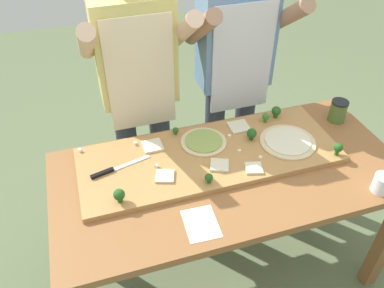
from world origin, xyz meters
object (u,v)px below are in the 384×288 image
(pizza_slice_near_right, at_px, (153,146))
(cheese_crumble_e, at_px, (229,136))
(cheese_crumble_f, at_px, (157,166))
(sauce_jar, at_px, (338,111))
(pizza_slice_center, at_px, (239,127))
(broccoli_floret_front_right, at_px, (338,148))
(broccoli_floret_front_left, at_px, (209,178))
(broccoli_floret_back_mid, at_px, (266,117))
(chefs_knife, at_px, (113,170))
(flour_cup, at_px, (382,184))
(pizza_slice_far_right, at_px, (219,165))
(cook_left, at_px, (138,82))
(pizza_slice_near_left, at_px, (165,176))
(recipe_note, at_px, (201,224))
(cook_right, at_px, (234,68))
(prep_table, at_px, (229,186))
(cheese_crumble_a, at_px, (239,151))
(broccoli_floret_front_mid, at_px, (276,111))
(pizza_whole_cheese_artichoke, at_px, (288,142))
(broccoli_floret_center_right, at_px, (119,195))
(cheese_crumble_b, at_px, (80,150))
(pizza_slice_far_left, at_px, (254,168))
(broccoli_floret_back_left, at_px, (252,134))
(broccoli_floret_back_right, at_px, (176,130))
(cheese_crumble_d, at_px, (135,143))
(cheese_crumble_c, at_px, (260,158))
(pizza_whole_pesto_green, at_px, (204,142))

(pizza_slice_near_right, height_order, cheese_crumble_e, cheese_crumble_e)
(cheese_crumble_f, bearing_deg, sauce_jar, 5.70)
(pizza_slice_center, bearing_deg, broccoli_floret_front_right, -43.11)
(broccoli_floret_front_left, bearing_deg, broccoli_floret_back_mid, 37.72)
(chefs_knife, relative_size, flour_cup, 3.43)
(pizza_slice_far_right, distance_m, cook_left, 0.64)
(pizza_slice_near_left, height_order, recipe_note, pizza_slice_near_left)
(pizza_slice_near_left, relative_size, cook_right, 0.05)
(broccoli_floret_front_right, relative_size, cheese_crumble_e, 4.80)
(prep_table, xyz_separation_m, pizza_slice_near_right, (-0.31, 0.25, 0.14))
(cheese_crumble_a, bearing_deg, cheese_crumble_f, 177.62)
(pizza_slice_near_right, relative_size, broccoli_floret_front_mid, 1.43)
(pizza_whole_cheese_artichoke, xyz_separation_m, cheese_crumble_a, (-0.26, 0.00, -0.00))
(pizza_whole_cheese_artichoke, relative_size, pizza_slice_center, 2.73)
(pizza_slice_center, bearing_deg, cheese_crumble_e, -141.80)
(pizza_slice_near_left, height_order, broccoli_floret_center_right, broccoli_floret_center_right)
(pizza_whole_cheese_artichoke, bearing_deg, flour_cup, -57.82)
(chefs_knife, height_order, broccoli_floret_center_right, broccoli_floret_center_right)
(cheese_crumble_a, bearing_deg, pizza_slice_far_right, -152.82)
(cheese_crumble_f, distance_m, cook_right, 0.77)
(broccoli_floret_back_mid, xyz_separation_m, cheese_crumble_b, (-0.97, 0.05, -0.03))
(pizza_slice_far_left, relative_size, broccoli_floret_front_right, 1.17)
(pizza_slice_near_right, distance_m, sauce_jar, 1.03)
(chefs_knife, height_order, pizza_slice_center, chefs_knife)
(pizza_slice_near_left, distance_m, broccoli_floret_back_left, 0.51)
(chefs_knife, relative_size, broccoli_floret_back_left, 4.60)
(pizza_slice_far_left, height_order, pizza_slice_center, same)
(broccoli_floret_front_mid, xyz_separation_m, cheese_crumble_e, (-0.30, -0.09, -0.03))
(broccoli_floret_back_right, relative_size, flour_cup, 0.48)
(pizza_slice_near_right, bearing_deg, sauce_jar, -2.62)
(pizza_whole_cheese_artichoke, xyz_separation_m, cook_right, (-0.10, 0.50, 0.17))
(prep_table, relative_size, cheese_crumble_d, 103.56)
(pizza_slice_near_left, height_order, cheese_crumble_a, cheese_crumble_a)
(cheese_crumble_c, xyz_separation_m, cook_left, (-0.46, 0.57, 0.17))
(pizza_slice_center, xyz_separation_m, cheese_crumble_e, (-0.08, -0.06, 0.00))
(broccoli_floret_back_right, distance_m, broccoli_floret_front_right, 0.80)
(pizza_whole_cheese_artichoke, xyz_separation_m, broccoli_floret_front_mid, (0.04, 0.22, 0.03))
(pizza_slice_near_left, relative_size, broccoli_floret_back_right, 2.04)
(broccoli_floret_back_left, height_order, cheese_crumble_c, broccoli_floret_back_left)
(cheese_crumble_b, height_order, cheese_crumble_c, cheese_crumble_b)
(pizza_slice_far_left, height_order, broccoli_floret_back_mid, broccoli_floret_back_mid)
(chefs_knife, xyz_separation_m, broccoli_floret_center_right, (0.00, -0.20, 0.03))
(prep_table, height_order, pizza_slice_center, pizza_slice_center)
(broccoli_floret_back_left, bearing_deg, recipe_note, -134.26)
(pizza_whole_cheese_artichoke, distance_m, pizza_slice_far_right, 0.39)
(prep_table, xyz_separation_m, pizza_slice_center, (0.16, 0.27, 0.14))
(pizza_whole_pesto_green, xyz_separation_m, cheese_crumble_c, (0.22, -0.20, -0.00))
(pizza_slice_near_left, xyz_separation_m, cheese_crumble_c, (0.47, -0.02, 0.00))
(pizza_slice_near_left, xyz_separation_m, cheese_crumble_b, (-0.35, 0.30, 0.00))
(broccoli_floret_back_right, distance_m, broccoli_floret_back_mid, 0.49)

